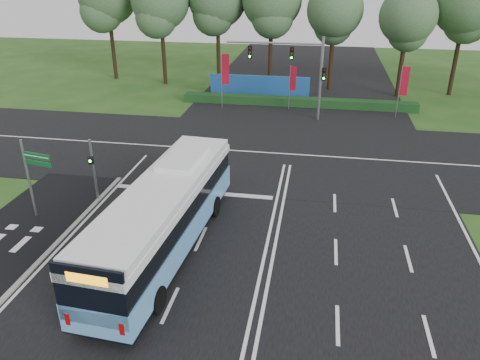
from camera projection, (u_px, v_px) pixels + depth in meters
name	position (u px, v px, depth m)	size (l,w,h in m)	color
ground	(267.00, 246.00, 22.69)	(120.00, 120.00, 0.00)	#234B19
road_main	(267.00, 245.00, 22.68)	(20.00, 120.00, 0.04)	black
road_cross	(287.00, 154.00, 33.38)	(120.00, 14.00, 0.05)	black
kerb_strip	(41.00, 259.00, 21.54)	(0.25, 18.00, 0.12)	gray
city_bus	(165.00, 215.00, 21.56)	(3.62, 13.26, 3.76)	#5D9CD8
pedestrian_signal	(93.00, 168.00, 26.19)	(0.34, 0.43, 3.69)	gray
street_sign	(32.00, 171.00, 24.04)	(1.69, 0.42, 4.40)	gray
banner_flag_left	(224.00, 73.00, 42.50)	(0.75, 0.11, 5.10)	gray
banner_flag_mid	(292.00, 81.00, 42.28)	(0.60, 0.14, 4.10)	gray
banner_flag_right	(403.00, 84.00, 39.84)	(0.67, 0.16, 4.61)	gray
traffic_light_gantry	(300.00, 65.00, 38.96)	(8.41, 0.28, 7.00)	gray
hedge	(298.00, 102.00, 44.37)	(22.00, 1.20, 0.80)	#123316
blue_hoarding	(259.00, 87.00, 46.92)	(10.00, 0.30, 2.20)	#1A498E
eucalyptus_row	(317.00, 4.00, 47.10)	(54.34, 9.22, 12.46)	black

